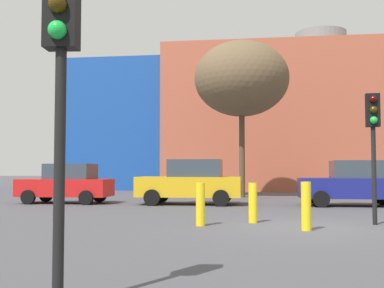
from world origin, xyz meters
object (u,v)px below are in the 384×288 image
(parked_car_1, at_px, (191,182))
(traffic_light_near_left, at_px, (60,55))
(bare_tree_1, at_px, (242,79))
(bollard_yellow_2, at_px, (306,206))
(parked_car_2, at_px, (354,183))
(bollard_yellow_0, at_px, (200,204))
(traffic_light_island, at_px, (373,128))
(parked_car_0, at_px, (67,184))
(bollard_yellow_1, at_px, (253,203))

(parked_car_1, height_order, traffic_light_near_left, traffic_light_near_left)
(bare_tree_1, height_order, bollard_yellow_2, bare_tree_1)
(parked_car_2, bearing_deg, bollard_yellow_0, 55.02)
(traffic_light_island, bearing_deg, parked_car_0, -116.72)
(bollard_yellow_0, xyz_separation_m, bollard_yellow_2, (2.65, -0.63, 0.02))
(parked_car_1, relative_size, bollard_yellow_1, 3.99)
(traffic_light_near_left, height_order, bollard_yellow_2, traffic_light_near_left)
(traffic_light_near_left, xyz_separation_m, bollard_yellow_1, (1.98, 8.59, -2.16))
(parked_car_0, bearing_deg, traffic_light_island, 149.05)
(traffic_light_island, bearing_deg, bollard_yellow_0, -75.22)
(parked_car_0, xyz_separation_m, bollard_yellow_0, (6.84, -7.71, -0.30))
(parked_car_1, height_order, bollard_yellow_1, parked_car_1)
(bollard_yellow_0, height_order, bollard_yellow_1, bollard_yellow_0)
(bollard_yellow_2, bearing_deg, parked_car_0, 138.71)
(parked_car_0, xyz_separation_m, traffic_light_island, (11.42, -6.85, 1.74))
(parked_car_2, xyz_separation_m, traffic_light_island, (-0.81, -6.85, 1.68))
(parked_car_2, distance_m, bollard_yellow_0, 9.41)
(parked_car_1, relative_size, bare_tree_1, 0.52)
(parked_car_0, bearing_deg, bollard_yellow_0, 131.59)
(parked_car_1, distance_m, parked_car_2, 6.70)
(bare_tree_1, bearing_deg, traffic_light_near_left, -93.54)
(parked_car_1, xyz_separation_m, bare_tree_1, (1.99, 5.76, 5.46))
(bollard_yellow_0, bearing_deg, parked_car_1, 99.62)
(parked_car_2, bearing_deg, traffic_light_island, 83.30)
(traffic_light_near_left, bearing_deg, bollard_yellow_2, 150.39)
(parked_car_1, distance_m, bare_tree_1, 8.18)
(bare_tree_1, bearing_deg, parked_car_0, -142.55)
(parked_car_1, height_order, traffic_light_island, traffic_light_island)
(parked_car_0, bearing_deg, parked_car_1, -180.00)
(bollard_yellow_1, bearing_deg, bollard_yellow_2, -50.16)
(parked_car_0, distance_m, parked_car_1, 5.53)
(traffic_light_island, xyz_separation_m, bollard_yellow_0, (-4.59, -0.85, -2.03))
(bollard_yellow_2, bearing_deg, bollard_yellow_1, 129.84)
(parked_car_1, relative_size, bollard_yellow_0, 3.90)
(parked_car_0, relative_size, bollard_yellow_2, 3.40)
(parked_car_2, relative_size, traffic_light_near_left, 1.16)
(traffic_light_island, distance_m, bollard_yellow_0, 5.09)
(parked_car_2, bearing_deg, bollard_yellow_2, 71.77)
(bollard_yellow_1, height_order, bollard_yellow_2, bollard_yellow_2)
(bollard_yellow_1, distance_m, bollard_yellow_2, 2.02)
(bare_tree_1, bearing_deg, parked_car_1, -109.05)
(parked_car_2, distance_m, traffic_light_island, 7.10)
(parked_car_2, relative_size, bollard_yellow_1, 3.87)
(bollard_yellow_2, bearing_deg, bare_tree_1, 97.94)
(parked_car_1, bearing_deg, traffic_light_island, 130.70)
(bare_tree_1, height_order, bollard_yellow_0, bare_tree_1)
(parked_car_0, xyz_separation_m, bollard_yellow_2, (9.49, -8.33, -0.27))
(traffic_light_near_left, bearing_deg, parked_car_1, 177.86)
(bollard_yellow_0, xyz_separation_m, bollard_yellow_1, (1.35, 0.92, -0.01))
(bollard_yellow_0, bearing_deg, traffic_light_near_left, -94.65)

